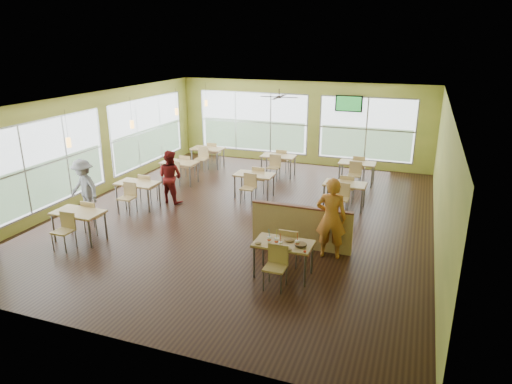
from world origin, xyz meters
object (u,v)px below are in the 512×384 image
main_table (283,248)px  man_plaid (331,218)px  food_basket (301,245)px  half_wall_divider (301,227)px

main_table → man_plaid: 1.45m
main_table → man_plaid: bearing=58.7°
main_table → food_basket: bearing=-7.2°
food_basket → man_plaid: bearing=74.0°
main_table → half_wall_divider: size_ratio=0.63×
half_wall_divider → man_plaid: bearing=-18.2°
half_wall_divider → man_plaid: man_plaid is taller
half_wall_divider → food_basket: bearing=-76.0°
man_plaid → main_table: bearing=52.5°
half_wall_divider → man_plaid: size_ratio=1.28×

